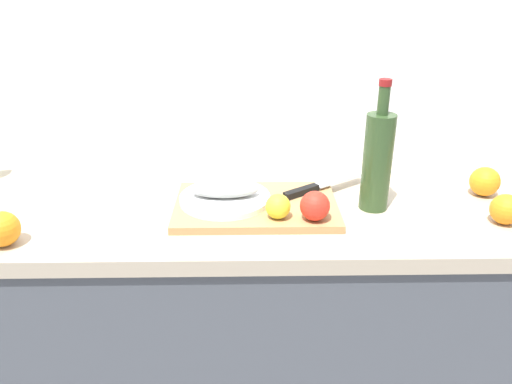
# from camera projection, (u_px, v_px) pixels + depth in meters

# --- Properties ---
(back_wall) EXTENTS (3.20, 0.05, 2.50)m
(back_wall) POSITION_uv_depth(u_px,v_px,m) (236.00, 51.00, 1.52)
(back_wall) COLOR white
(back_wall) RESTS_ON ground_plane
(kitchen_counter) EXTENTS (2.00, 0.60, 0.90)m
(kitchen_counter) POSITION_uv_depth(u_px,v_px,m) (238.00, 335.00, 1.55)
(kitchen_counter) COLOR #4C5159
(kitchen_counter) RESTS_ON ground_plane
(cutting_board) EXTENTS (0.42, 0.27, 0.02)m
(cutting_board) POSITION_uv_depth(u_px,v_px,m) (256.00, 206.00, 1.32)
(cutting_board) COLOR tan
(cutting_board) RESTS_ON kitchen_counter
(white_plate) EXTENTS (0.24, 0.24, 0.01)m
(white_plate) POSITION_uv_depth(u_px,v_px,m) (225.00, 198.00, 1.32)
(white_plate) COLOR white
(white_plate) RESTS_ON cutting_board
(fish_fillet) EXTENTS (0.18, 0.08, 0.04)m
(fish_fillet) POSITION_uv_depth(u_px,v_px,m) (225.00, 189.00, 1.31)
(fish_fillet) COLOR #999E99
(fish_fillet) RESTS_ON white_plate
(chef_knife) EXTENTS (0.25, 0.19, 0.02)m
(chef_knife) POSITION_uv_depth(u_px,v_px,m) (316.00, 186.00, 1.39)
(chef_knife) COLOR silver
(chef_knife) RESTS_ON cutting_board
(lemon_0) EXTENTS (0.06, 0.06, 0.06)m
(lemon_0) POSITION_uv_depth(u_px,v_px,m) (278.00, 206.00, 1.22)
(lemon_0) COLOR yellow
(lemon_0) RESTS_ON cutting_board
(tomato_0) EXTENTS (0.07, 0.07, 0.07)m
(tomato_0) POSITION_uv_depth(u_px,v_px,m) (315.00, 206.00, 1.21)
(tomato_0) COLOR red
(tomato_0) RESTS_ON cutting_board
(wine_bottle) EXTENTS (0.07, 0.07, 0.34)m
(wine_bottle) POSITION_uv_depth(u_px,v_px,m) (377.00, 160.00, 1.28)
(wine_bottle) COLOR #2D4723
(wine_bottle) RESTS_ON kitchen_counter
(orange_0) EXTENTS (0.08, 0.08, 0.08)m
(orange_0) POSITION_uv_depth(u_px,v_px,m) (485.00, 182.00, 1.39)
(orange_0) COLOR orange
(orange_0) RESTS_ON kitchen_counter
(orange_2) EXTENTS (0.08, 0.08, 0.08)m
(orange_2) POSITION_uv_depth(u_px,v_px,m) (2.00, 229.00, 1.14)
(orange_2) COLOR orange
(orange_2) RESTS_ON kitchen_counter
(orange_3) EXTENTS (0.08, 0.08, 0.08)m
(orange_3) POSITION_uv_depth(u_px,v_px,m) (506.00, 209.00, 1.24)
(orange_3) COLOR orange
(orange_3) RESTS_ON kitchen_counter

